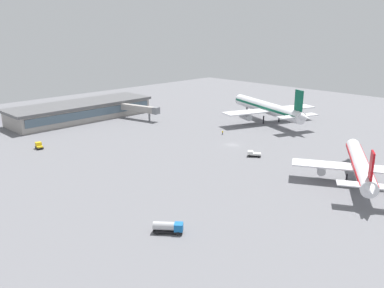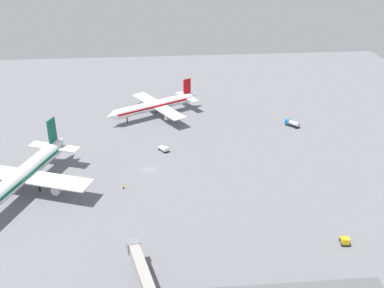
% 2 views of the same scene
% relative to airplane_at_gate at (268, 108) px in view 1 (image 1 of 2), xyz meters
% --- Properties ---
extents(ground, '(288.00, 288.00, 0.00)m').
position_rel_airplane_at_gate_xyz_m(ground, '(40.36, 12.55, -6.33)').
color(ground, slate).
extents(terminal_building, '(67.52, 21.53, 7.81)m').
position_rel_airplane_at_gate_xyz_m(terminal_building, '(57.12, -65.38, -2.35)').
color(terminal_building, '#9E9993').
rests_on(terminal_building, ground).
extents(airplane_at_gate, '(45.36, 55.05, 17.41)m').
position_rel_airplane_at_gate_xyz_m(airplane_at_gate, '(0.00, 0.00, 0.00)').
color(airplane_at_gate, white).
rests_on(airplane_at_gate, ground).
extents(airplane_taxiing, '(41.62, 34.79, 13.92)m').
position_rel_airplane_at_gate_xyz_m(airplane_taxiing, '(43.43, 60.57, -1.27)').
color(airplane_taxiing, white).
rests_on(airplane_taxiing, ground).
extents(baggage_tug, '(2.66, 3.47, 2.30)m').
position_rel_airplane_at_gate_xyz_m(baggage_tug, '(92.72, -33.35, -5.17)').
color(baggage_tug, black).
rests_on(baggage_tug, ground).
extents(pushback_tractor, '(4.05, 4.71, 1.90)m').
position_rel_airplane_at_gate_xyz_m(pushback_tractor, '(45.92, 26.27, -5.36)').
color(pushback_tractor, black).
rests_on(pushback_tractor, ground).
extents(fuel_truck, '(5.52, 6.04, 2.50)m').
position_rel_airplane_at_gate_xyz_m(fuel_truck, '(100.35, 44.33, -4.94)').
color(fuel_truck, black).
rests_on(fuel_truck, ground).
extents(ground_crew_worker, '(0.55, 0.48, 1.67)m').
position_rel_airplane_at_gate_xyz_m(ground_crew_worker, '(31.84, 0.47, -5.48)').
color(ground_crew_worker, '#1E2338').
rests_on(ground_crew_worker, ground).
extents(jet_bridge, '(7.89, 21.62, 6.74)m').
position_rel_airplane_at_gate_xyz_m(jet_bridge, '(38.31, -44.54, -1.19)').
color(jet_bridge, '#9E9993').
rests_on(jet_bridge, ground).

